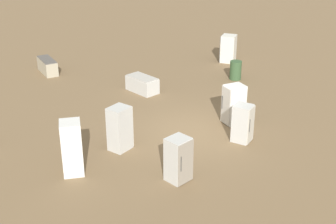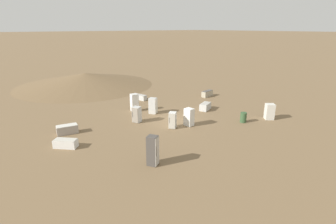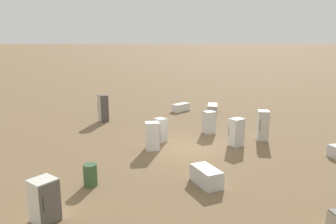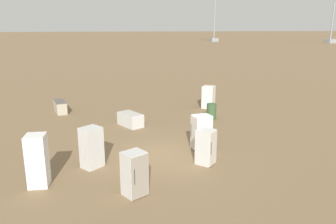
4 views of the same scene
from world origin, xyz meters
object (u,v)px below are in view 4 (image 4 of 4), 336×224
at_px(power_pylon_0, 332,22).
at_px(discarded_fridge_9, 130,119).
at_px(discarded_fridge_0, 60,107).
at_px(discarded_fridge_3, 201,132).
at_px(discarded_fridge_10, 38,160).
at_px(discarded_fridge_6, 92,147).
at_px(discarded_fridge_8, 206,147).
at_px(discarded_fridge_1, 135,174).
at_px(power_pylon_1, 214,23).
at_px(rusty_barrel, 211,111).
at_px(discarded_fridge_7, 208,97).

height_order(power_pylon_0, discarded_fridge_9, power_pylon_0).
height_order(discarded_fridge_0, discarded_fridge_9, discarded_fridge_0).
height_order(discarded_fridge_3, discarded_fridge_10, discarded_fridge_10).
bearing_deg(discarded_fridge_6, discarded_fridge_8, 44.06).
bearing_deg(discarded_fridge_3, discarded_fridge_1, 125.70).
xyz_separation_m(discarded_fridge_0, discarded_fridge_3, (-5.94, 8.73, 0.41)).
height_order(discarded_fridge_1, discarded_fridge_10, discarded_fridge_10).
distance_m(power_pylon_1, discarded_fridge_10, 123.67).
distance_m(power_pylon_0, rusty_barrel, 114.07).
xyz_separation_m(discarded_fridge_1, discarded_fridge_8, (-3.16, -1.60, -0.02)).
distance_m(discarded_fridge_9, rusty_barrel, 4.79).
distance_m(discarded_fridge_0, discarded_fridge_7, 9.60).
height_order(discarded_fridge_9, discarded_fridge_10, discarded_fridge_10).
xyz_separation_m(discarded_fridge_6, rusty_barrel, (-7.24, -4.89, -0.33)).
distance_m(discarded_fridge_8, discarded_fridge_10, 6.12).
relative_size(power_pylon_0, discarded_fridge_6, 14.94).
relative_size(discarded_fridge_1, rusty_barrel, 1.56).
relative_size(discarded_fridge_10, rusty_barrel, 1.95).
height_order(discarded_fridge_7, discarded_fridge_8, discarded_fridge_7).
bearing_deg(discarded_fridge_3, power_pylon_0, -50.59).
xyz_separation_m(discarded_fridge_9, discarded_fridge_10, (4.30, 5.98, 0.55)).
distance_m(discarded_fridge_1, rusty_barrel, 9.70).
xyz_separation_m(power_pylon_0, discarded_fridge_8, (85.21, 84.65, -6.68)).
bearing_deg(discarded_fridge_9, power_pylon_0, -160.43).
bearing_deg(discarded_fridge_0, rusty_barrel, -35.77).
relative_size(discarded_fridge_0, discarded_fridge_7, 1.18).
distance_m(discarded_fridge_6, discarded_fridge_8, 4.39).
relative_size(discarded_fridge_8, discarded_fridge_9, 0.83).
bearing_deg(power_pylon_0, discarded_fridge_6, 43.06).
xyz_separation_m(power_pylon_0, rusty_barrel, (82.24, 78.74, -6.92)).
xyz_separation_m(power_pylon_0, discarded_fridge_9, (87.02, 78.66, -7.03)).
relative_size(discarded_fridge_9, discarded_fridge_10, 0.94).
bearing_deg(discarded_fridge_9, discarded_fridge_1, 57.41).
relative_size(discarded_fridge_6, discarded_fridge_8, 1.14).
distance_m(discarded_fridge_1, discarded_fridge_8, 3.54).
xyz_separation_m(discarded_fridge_1, discarded_fridge_6, (1.11, -2.62, 0.07)).
distance_m(discarded_fridge_8, rusty_barrel, 6.62).
bearing_deg(discarded_fridge_7, discarded_fridge_10, 170.91).
bearing_deg(discarded_fridge_3, discarded_fridge_0, 29.19).
bearing_deg(discarded_fridge_0, discarded_fridge_1, -87.59).
distance_m(discarded_fridge_6, discarded_fridge_7, 11.16).
bearing_deg(discarded_fridge_3, discarded_fridge_6, 90.82).
bearing_deg(discarded_fridge_1, discarded_fridge_9, -123.79).
relative_size(discarded_fridge_1, discarded_fridge_9, 0.85).
distance_m(discarded_fridge_0, discarded_fridge_9, 5.61).
distance_m(discarded_fridge_6, rusty_barrel, 8.75).
height_order(discarded_fridge_8, discarded_fridge_10, discarded_fridge_10).
relative_size(power_pylon_0, discarded_fridge_7, 16.18).
distance_m(power_pylon_1, discarded_fridge_9, 116.41).
height_order(discarded_fridge_8, rusty_barrel, discarded_fridge_8).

